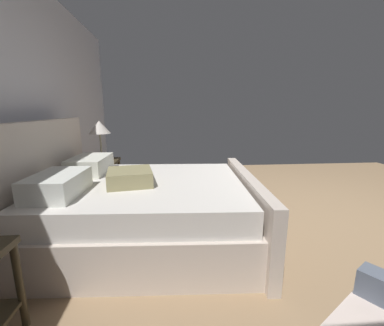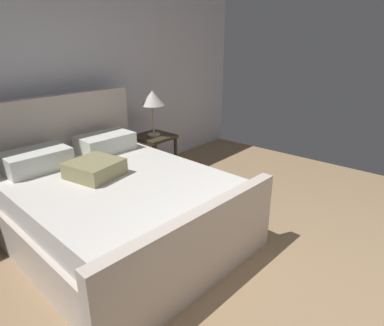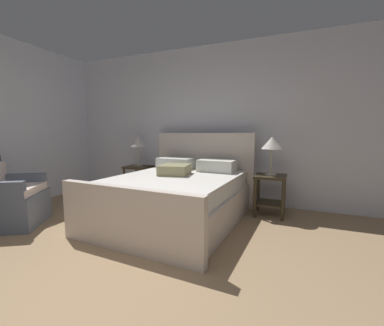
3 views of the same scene
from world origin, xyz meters
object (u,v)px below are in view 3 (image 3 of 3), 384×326
nightstand_right (270,188)px  table_lamp_left (138,142)px  table_lamp_right (272,144)px  nightstand_left (139,176)px  armchair (6,200)px  bed (177,195)px

nightstand_right → table_lamp_left: size_ratio=1.08×
nightstand_right → table_lamp_right: size_ratio=1.08×
nightstand_right → nightstand_left: (-2.38, 0.13, 0.00)m
nightstand_left → table_lamp_left: bearing=116.6°
armchair → nightstand_left: bearing=68.0°
bed → nightstand_right: (1.19, 0.68, 0.05)m
armchair → bed: bearing=29.0°
bed → nightstand_left: (-1.19, 0.80, 0.05)m
table_lamp_left → armchair: bearing=-112.0°
table_lamp_right → table_lamp_left: size_ratio=1.00×
nightstand_right → table_lamp_left: bearing=176.9°
nightstand_right → table_lamp_left: table_lamp_left is taller
bed → table_lamp_left: size_ratio=3.94×
bed → table_lamp_left: bearing=146.0°
armchair → nightstand_right: bearing=29.2°
table_lamp_left → armchair: table_lamp_left is taller
bed → armchair: (-1.95, -1.08, -0.00)m
table_lamp_right → table_lamp_left: same height
table_lamp_right → table_lamp_left: (-2.38, 0.13, -0.01)m
bed → table_lamp_left: (-1.19, 0.80, 0.69)m
table_lamp_right → armchair: size_ratio=0.56×
nightstand_left → armchair: size_ratio=0.60×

